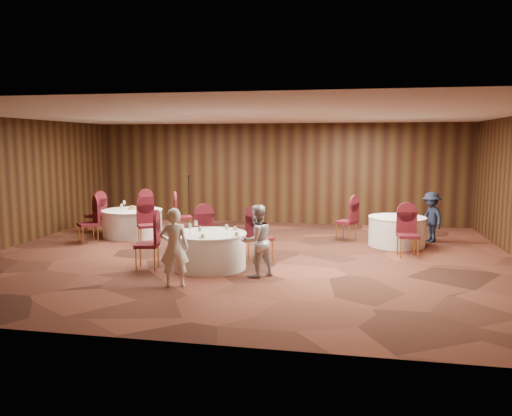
% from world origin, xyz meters
% --- Properties ---
extents(ground, '(12.00, 12.00, 0.00)m').
position_xyz_m(ground, '(0.00, 0.00, 0.00)').
color(ground, black).
rests_on(ground, ground).
extents(room_shell, '(12.00, 12.00, 12.00)m').
position_xyz_m(room_shell, '(0.00, 0.00, 1.96)').
color(room_shell, silver).
rests_on(room_shell, ground).
extents(table_main, '(1.54, 1.54, 0.74)m').
position_xyz_m(table_main, '(-0.53, -1.16, 0.38)').
color(table_main, white).
rests_on(table_main, ground).
extents(table_left, '(1.65, 1.65, 0.74)m').
position_xyz_m(table_left, '(-3.61, 1.87, 0.38)').
color(table_left, white).
rests_on(table_left, ground).
extents(table_right, '(1.42, 1.42, 0.74)m').
position_xyz_m(table_right, '(3.50, 1.89, 0.38)').
color(table_right, white).
rests_on(table_right, ground).
extents(chairs_main, '(2.85, 2.01, 1.00)m').
position_xyz_m(chairs_main, '(-0.81, -0.59, 0.50)').
color(chairs_main, '#400C13').
rests_on(chairs_main, ground).
extents(chairs_left, '(3.25, 2.99, 1.00)m').
position_xyz_m(chairs_left, '(-3.59, 1.87, 0.50)').
color(chairs_left, '#400C13').
rests_on(chairs_left, ground).
extents(chairs_right, '(2.03, 2.38, 1.00)m').
position_xyz_m(chairs_right, '(2.94, 1.53, 0.50)').
color(chairs_right, '#400C13').
rests_on(chairs_right, ground).
extents(tabletop_main, '(1.10, 1.13, 0.22)m').
position_xyz_m(tabletop_main, '(-0.39, -1.31, 0.84)').
color(tabletop_main, silver).
rests_on(tabletop_main, table_main).
extents(tabletop_left, '(0.92, 0.83, 0.22)m').
position_xyz_m(tabletop_left, '(-3.61, 1.87, 0.82)').
color(tabletop_left, silver).
rests_on(tabletop_left, table_left).
extents(tabletop_right, '(0.08, 0.08, 0.22)m').
position_xyz_m(tabletop_right, '(3.67, 1.68, 0.90)').
color(tabletop_right, silver).
rests_on(tabletop_right, table_right).
extents(mic_stand, '(0.24, 0.24, 1.60)m').
position_xyz_m(mic_stand, '(-2.53, 3.58, 0.47)').
color(mic_stand, black).
rests_on(mic_stand, ground).
extents(woman_a, '(0.59, 0.45, 1.44)m').
position_xyz_m(woman_a, '(-0.77, -2.57, 0.72)').
color(woman_a, white).
rests_on(woman_a, ground).
extents(woman_b, '(0.86, 0.86, 1.41)m').
position_xyz_m(woman_b, '(0.56, -1.64, 0.70)').
color(woman_b, silver).
rests_on(woman_b, ground).
extents(man_c, '(0.80, 0.98, 1.31)m').
position_xyz_m(man_c, '(4.41, 2.56, 0.66)').
color(man_c, black).
rests_on(man_c, ground).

